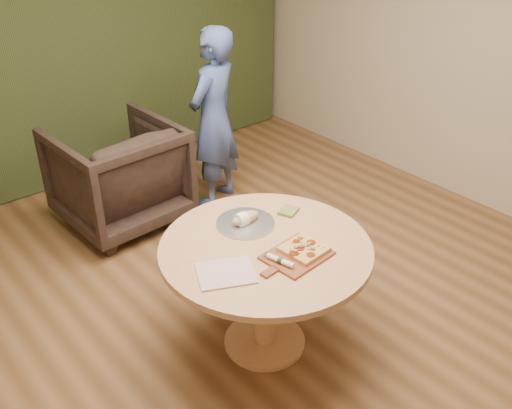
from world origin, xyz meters
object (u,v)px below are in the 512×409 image
object	(u,v)px
bread_roll	(244,218)
person_standing	(214,119)
pizza_paddle	(296,256)
pedestal_table	(265,265)
flatbread_pizza	(304,249)
serving_tray	(245,223)
cutlery_roll	(280,261)
armchair	(118,170)

from	to	relation	value
bread_roll	person_standing	xyz separation A→B (m)	(0.82, 1.43, -0.01)
pizza_paddle	person_standing	size ratio (longest dim) A/B	0.29
pedestal_table	person_standing	xyz separation A→B (m)	(0.87, 1.69, 0.18)
flatbread_pizza	person_standing	bearing A→B (deg)	68.23
bread_roll	serving_tray	bearing A→B (deg)	-0.00
pedestal_table	person_standing	world-z (taller)	person_standing
cutlery_roll	pedestal_table	bearing A→B (deg)	58.81
bread_roll	armchair	size ratio (longest dim) A/B	0.20
pedestal_table	bread_roll	distance (m)	0.32
person_standing	pedestal_table	bearing A→B (deg)	41.03
armchair	person_standing	bearing A→B (deg)	161.99
pizza_paddle	person_standing	world-z (taller)	person_standing
cutlery_roll	bread_roll	size ratio (longest dim) A/B	1.02
serving_tray	person_standing	size ratio (longest dim) A/B	0.23
serving_tray	armchair	xyz separation A→B (m)	(-0.02, 1.66, -0.28)
pedestal_table	armchair	bearing A→B (deg)	88.77
serving_tray	cutlery_roll	bearing A→B (deg)	-104.80
pedestal_table	pizza_paddle	distance (m)	0.25
flatbread_pizza	serving_tray	xyz separation A→B (m)	(-0.06, 0.45, -0.02)
pedestal_table	pizza_paddle	size ratio (longest dim) A/B	2.70
pizza_paddle	cutlery_roll	size ratio (longest dim) A/B	2.31
pedestal_table	serving_tray	distance (m)	0.30
flatbread_pizza	pizza_paddle	bearing A→B (deg)	-178.47
pizza_paddle	flatbread_pizza	world-z (taller)	flatbread_pizza
flatbread_pizza	armchair	bearing A→B (deg)	92.08
flatbread_pizza	person_standing	xyz separation A→B (m)	(0.75, 1.88, 0.01)
bread_roll	armchair	world-z (taller)	armchair
flatbread_pizza	pedestal_table	bearing A→B (deg)	121.48
cutlery_roll	bread_roll	xyz separation A→B (m)	(0.11, 0.45, 0.01)
pedestal_table	armchair	world-z (taller)	armchair
flatbread_pizza	cutlery_roll	distance (m)	0.18
cutlery_roll	armchair	size ratio (longest dim) A/B	0.21
cutlery_roll	armchair	xyz separation A→B (m)	(0.10, 2.11, -0.30)
armchair	serving_tray	bearing A→B (deg)	87.99
pedestal_table	pizza_paddle	world-z (taller)	pizza_paddle
pizza_paddle	person_standing	bearing A→B (deg)	61.64
pizza_paddle	armchair	bearing A→B (deg)	85.38
pizza_paddle	flatbread_pizza	distance (m)	0.07
armchair	person_standing	size ratio (longest dim) A/B	0.61
armchair	cutlery_roll	bearing A→B (deg)	84.67
serving_tray	bread_roll	distance (m)	0.04
armchair	person_standing	xyz separation A→B (m)	(0.83, -0.23, 0.31)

